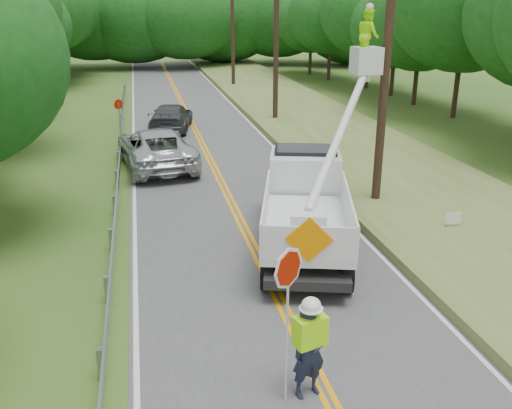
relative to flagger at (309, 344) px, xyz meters
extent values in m
plane|color=#264E1C|center=(0.35, 0.24, -1.10)|extent=(140.00, 140.00, 0.00)
cube|color=#454547|center=(0.35, 14.24, -1.09)|extent=(7.20, 96.00, 0.02)
cube|color=orange|center=(0.25, 14.24, -1.08)|extent=(0.12, 96.00, 0.00)
cube|color=orange|center=(0.45, 14.24, -1.08)|extent=(0.12, 96.00, 0.00)
cube|color=silver|center=(-3.10, 14.24, -1.08)|extent=(0.12, 96.00, 0.00)
cube|color=silver|center=(3.80, 14.24, -1.08)|extent=(0.12, 96.00, 0.00)
cube|color=gray|center=(-3.75, 1.24, -0.75)|extent=(0.12, 0.14, 0.70)
cube|color=gray|center=(-3.75, 4.24, -0.75)|extent=(0.12, 0.14, 0.70)
cube|color=gray|center=(-3.75, 7.24, -0.75)|extent=(0.12, 0.14, 0.70)
cube|color=gray|center=(-3.75, 10.24, -0.75)|extent=(0.12, 0.14, 0.70)
cube|color=gray|center=(-3.75, 13.24, -0.75)|extent=(0.12, 0.14, 0.70)
cube|color=gray|center=(-3.75, 16.24, -0.75)|extent=(0.12, 0.14, 0.70)
cube|color=gray|center=(-3.75, 19.24, -0.75)|extent=(0.12, 0.14, 0.70)
cube|color=gray|center=(-3.75, 22.24, -0.75)|extent=(0.12, 0.14, 0.70)
cube|color=gray|center=(-3.75, 25.24, -0.75)|extent=(0.12, 0.14, 0.70)
cube|color=gray|center=(-3.75, 28.24, -0.75)|extent=(0.12, 0.14, 0.70)
cube|color=gray|center=(-3.75, 31.24, -0.75)|extent=(0.12, 0.14, 0.70)
cube|color=gray|center=(-3.75, 34.24, -0.75)|extent=(0.12, 0.14, 0.70)
cube|color=gray|center=(-3.75, 37.24, -0.75)|extent=(0.12, 0.14, 0.70)
cube|color=gray|center=(-3.65, 15.24, -0.50)|extent=(0.05, 48.00, 0.34)
cylinder|color=black|center=(5.35, 9.24, 3.90)|extent=(0.30, 0.30, 10.00)
cylinder|color=black|center=(5.35, 24.24, 3.90)|extent=(0.30, 0.30, 10.00)
cylinder|color=black|center=(5.35, 39.24, 3.90)|extent=(0.30, 0.30, 10.00)
cube|color=#53662D|center=(7.45, 14.24, -0.95)|extent=(7.00, 96.00, 0.30)
cylinder|color=#332319|center=(-10.49, 27.65, 0.11)|extent=(0.32, 0.32, 2.43)
cylinder|color=#332319|center=(-11.02, 31.71, -0.01)|extent=(0.32, 0.32, 2.18)
ellipsoid|color=#124C14|center=(-11.02, 31.71, 2.66)|extent=(5.09, 5.09, 4.48)
cylinder|color=#332319|center=(-10.90, 39.61, 0.40)|extent=(0.32, 0.32, 3.02)
ellipsoid|color=#124C14|center=(-10.90, 39.61, 4.09)|extent=(7.04, 7.04, 6.19)
cylinder|color=#332319|center=(-10.30, 43.66, 0.78)|extent=(0.32, 0.32, 3.77)
ellipsoid|color=#124C14|center=(-10.30, 43.66, 5.39)|extent=(8.79, 8.79, 7.74)
cylinder|color=#332319|center=(-10.07, 49.07, 0.75)|extent=(0.32, 0.32, 3.71)
ellipsoid|color=#124C14|center=(-10.07, 49.07, 5.28)|extent=(8.65, 8.65, 7.61)
cylinder|color=#332319|center=(16.69, 23.25, 0.90)|extent=(0.32, 0.32, 4.02)
ellipsoid|color=#124C14|center=(16.69, 23.25, 5.81)|extent=(9.37, 9.37, 8.25)
cylinder|color=#332319|center=(16.46, 28.10, 0.57)|extent=(0.32, 0.32, 3.35)
ellipsoid|color=#124C14|center=(16.46, 28.10, 4.67)|extent=(7.82, 7.82, 6.88)
cylinder|color=#332319|center=(16.66, 32.27, 0.40)|extent=(0.32, 0.32, 3.01)
ellipsoid|color=#124C14|center=(16.66, 32.27, 4.08)|extent=(7.02, 7.02, 6.18)
cylinder|color=#332319|center=(16.31, 36.38, 0.68)|extent=(0.32, 0.32, 3.57)
ellipsoid|color=#124C14|center=(16.31, 36.38, 5.05)|extent=(8.33, 8.33, 7.33)
cylinder|color=#332319|center=(14.88, 42.04, 0.58)|extent=(0.32, 0.32, 3.38)
ellipsoid|color=#124C14|center=(14.88, 42.04, 4.71)|extent=(7.88, 7.88, 6.93)
cylinder|color=#332319|center=(14.43, 46.50, 0.40)|extent=(0.32, 0.32, 3.00)
ellipsoid|color=#124C14|center=(14.43, 46.50, 4.07)|extent=(7.01, 7.01, 6.17)
ellipsoid|color=#124C14|center=(-11.79, 57.52, 4.40)|extent=(10.96, 8.22, 8.22)
ellipsoid|color=#124C14|center=(-6.97, 56.65, 4.40)|extent=(12.41, 9.31, 9.31)
ellipsoid|color=#124C14|center=(-2.64, 56.38, 4.40)|extent=(13.38, 10.03, 10.03)
ellipsoid|color=#124C14|center=(2.81, 54.64, 4.40)|extent=(12.15, 9.11, 9.11)
ellipsoid|color=#124C14|center=(7.41, 58.03, 4.40)|extent=(14.05, 10.54, 10.54)
ellipsoid|color=#124C14|center=(13.86, 57.22, 4.40)|extent=(12.66, 9.50, 9.50)
ellipsoid|color=#124C14|center=(17.79, 56.32, 4.40)|extent=(11.02, 8.26, 8.26)
ellipsoid|color=#124C14|center=(22.48, 54.31, 4.40)|extent=(14.68, 11.01, 11.01)
imported|color=#191E33|center=(0.01, 0.00, -0.15)|extent=(0.77, 0.61, 1.87)
cube|color=#97E60B|center=(0.01, 0.00, 0.27)|extent=(0.64, 0.49, 0.57)
ellipsoid|color=white|center=(0.01, 0.00, 0.79)|extent=(0.35, 0.35, 0.28)
cylinder|color=#B7B7B7|center=(-0.43, -0.07, 0.22)|extent=(0.04, 0.04, 2.61)
cylinder|color=#A21200|center=(-0.43, -0.07, 1.59)|extent=(0.61, 0.48, 0.75)
cylinder|color=black|center=(0.18, 4.09, -0.61)|extent=(0.55, 1.00, 0.96)
cylinder|color=black|center=(2.10, 3.54, -0.61)|extent=(0.55, 1.00, 0.96)
cylinder|color=black|center=(0.72, 6.01, -0.61)|extent=(0.55, 1.00, 0.96)
cylinder|color=black|center=(2.64, 5.46, -0.61)|extent=(0.55, 1.00, 0.96)
cylinder|color=black|center=(1.40, 8.40, -0.61)|extent=(0.55, 1.00, 0.96)
cylinder|color=black|center=(3.32, 7.86, -0.61)|extent=(0.55, 1.00, 0.96)
cube|color=black|center=(1.76, 6.02, -0.54)|extent=(3.76, 6.71, 0.25)
cube|color=silver|center=(1.57, 5.35, -0.04)|extent=(3.46, 5.04, 0.22)
cube|color=silver|center=(0.49, 5.66, 0.46)|extent=(1.31, 4.43, 0.90)
cube|color=silver|center=(2.66, 5.04, 0.46)|extent=(1.31, 4.43, 0.90)
cube|color=silver|center=(0.95, 3.16, 0.46)|extent=(2.22, 0.68, 0.90)
cube|color=silver|center=(2.50, 8.61, 0.26)|extent=(2.68, 2.44, 1.80)
cube|color=black|center=(2.55, 8.80, 0.91)|extent=(2.27, 1.79, 0.75)
cube|color=silver|center=(1.27, 4.29, 0.46)|extent=(1.11, 1.11, 0.80)
cube|color=silver|center=(4.65, 9.24, 3.98)|extent=(0.85, 0.85, 0.85)
imported|color=#97E60B|center=(4.65, 9.24, 4.78)|extent=(0.62, 0.80, 1.65)
cube|color=orange|center=(0.93, 3.10, 0.61)|extent=(1.10, 0.35, 1.13)
imported|color=silver|center=(-2.09, 15.89, -0.23)|extent=(3.60, 6.47, 1.71)
imported|color=#3D4146|center=(-0.96, 23.24, -0.35)|extent=(3.00, 5.38, 1.47)
cylinder|color=gray|center=(-3.68, 19.77, 0.03)|extent=(0.06, 0.06, 2.27)
cylinder|color=#A21200|center=(-3.68, 19.77, 1.07)|extent=(0.41, 0.35, 0.52)
cube|color=white|center=(6.61, 6.24, -0.53)|extent=(0.52, 0.05, 0.36)
cylinder|color=gray|center=(6.40, 6.24, -0.85)|extent=(0.02, 0.02, 0.52)
cylinder|color=gray|center=(6.81, 6.24, -0.85)|extent=(0.02, 0.02, 0.52)
camera|label=1|loc=(-2.67, -8.02, 5.75)|focal=38.66mm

